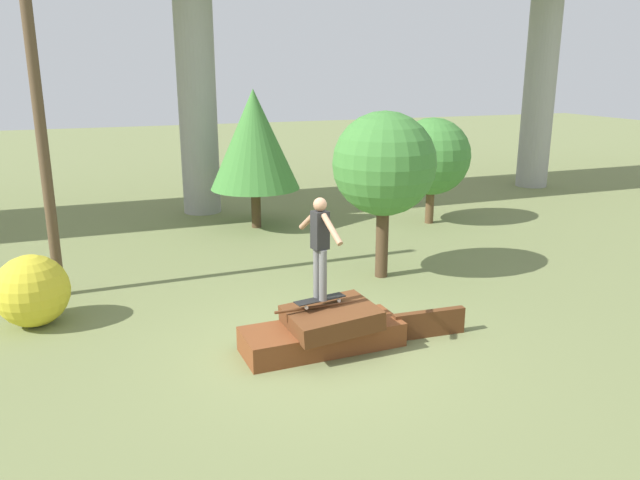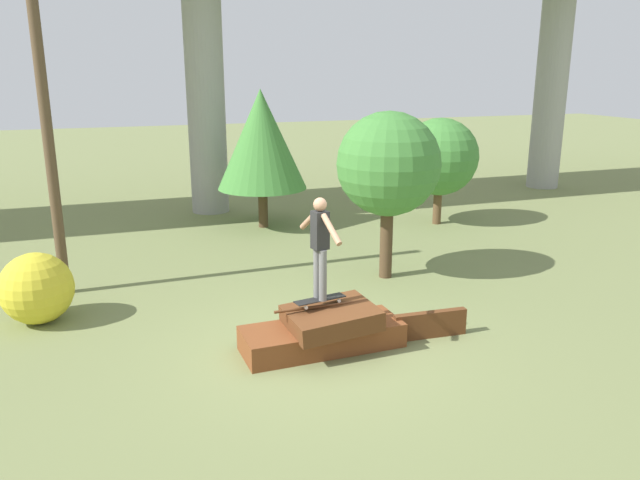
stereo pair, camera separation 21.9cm
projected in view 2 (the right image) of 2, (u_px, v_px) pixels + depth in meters
The scene contains 10 objects.
ground_plane at pixel (322, 348), 9.70m from camera, with size 80.00×80.00×0.00m, color olive.
scrap_pile at pixel (325, 330), 9.61m from camera, with size 2.51×1.15×0.72m.
scrap_plank_loose at pixel (430, 325), 10.03m from camera, with size 1.25×0.19×0.44m.
skateboard at pixel (320, 299), 9.52m from camera, with size 0.85×0.34×0.09m.
skater at pixel (320, 242), 9.27m from camera, with size 0.29×1.17×1.57m.
utility_pole at pixel (44, 103), 11.12m from camera, with size 1.30×0.20×6.96m.
tree_behind_left at pixel (388, 165), 12.37m from camera, with size 2.08×2.08×3.41m.
tree_behind_right at pixel (261, 140), 16.43m from camera, with size 2.38×2.38×3.69m.
tree_mid_back at pixel (440, 157), 16.92m from camera, with size 2.10×2.10×2.92m.
bush_yellow_flowering at pixel (37, 288), 10.53m from camera, with size 1.22×1.22×1.22m.
Camera 2 is at (-2.97, -8.39, 4.22)m, focal length 35.00 mm.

